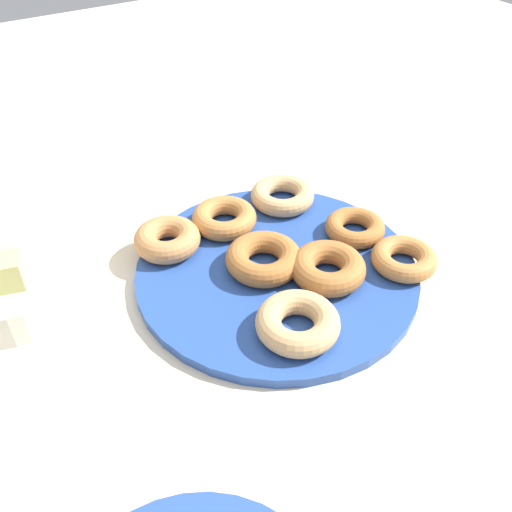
{
  "coord_description": "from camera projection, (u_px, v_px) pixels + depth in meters",
  "views": [
    {
      "loc": [
        -0.42,
        0.29,
        0.46
      ],
      "look_at": [
        0.0,
        0.03,
        0.04
      ],
      "focal_mm": 38.93,
      "sensor_mm": 36.0,
      "label": 1
    }
  ],
  "objects": [
    {
      "name": "donut_5",
      "position": [
        224.0,
        218.0,
        0.74
      ],
      "size": [
        0.12,
        0.12,
        0.03
      ],
      "primitive_type": "torus",
      "rotation": [
        0.0,
        0.0,
        5.45
      ],
      "color": "#BC7A3D",
      "rests_on": "donut_plate"
    },
    {
      "name": "donut_3",
      "position": [
        298.0,
        323.0,
        0.59
      ],
      "size": [
        0.12,
        0.12,
        0.03
      ],
      "primitive_type": "torus",
      "rotation": [
        0.0,
        0.0,
        1.09
      ],
      "color": "tan",
      "rests_on": "donut_plate"
    },
    {
      "name": "donut_4",
      "position": [
        264.0,
        258.0,
        0.67
      ],
      "size": [
        0.13,
        0.13,
        0.03
      ],
      "primitive_type": "torus",
      "rotation": [
        0.0,
        0.0,
        5.75
      ],
      "color": "#AD6B33",
      "rests_on": "donut_plate"
    },
    {
      "name": "donut_plate",
      "position": [
        277.0,
        270.0,
        0.69
      ],
      "size": [
        0.35,
        0.35,
        0.01
      ],
      "primitive_type": "cylinder",
      "color": "#284C9E",
      "rests_on": "ground_plane"
    },
    {
      "name": "fruit_bowl",
      "position": [
        9.0,
        283.0,
        0.65
      ],
      "size": [
        0.17,
        0.17,
        0.04
      ],
      "primitive_type": "cylinder",
      "color": "silver",
      "rests_on": "ground_plane"
    },
    {
      "name": "melon_chunk_left",
      "position": [
        5.0,
        272.0,
        0.6
      ],
      "size": [
        0.04,
        0.04,
        0.04
      ],
      "primitive_type": "cube",
      "rotation": [
        0.0,
        0.0,
        -0.26
      ],
      "color": "#DBD67A",
      "rests_on": "fruit_bowl"
    },
    {
      "name": "donut_2",
      "position": [
        167.0,
        239.0,
        0.7
      ],
      "size": [
        0.1,
        0.1,
        0.03
      ],
      "primitive_type": "torus",
      "rotation": [
        0.0,
        0.0,
        0.19
      ],
      "color": "#C6844C",
      "rests_on": "donut_plate"
    },
    {
      "name": "donut_6",
      "position": [
        282.0,
        195.0,
        0.78
      ],
      "size": [
        0.12,
        0.12,
        0.03
      ],
      "primitive_type": "torus",
      "rotation": [
        0.0,
        0.0,
        1.0
      ],
      "color": "tan",
      "rests_on": "donut_plate"
    },
    {
      "name": "donut_0",
      "position": [
        328.0,
        268.0,
        0.66
      ],
      "size": [
        0.13,
        0.13,
        0.03
      ],
      "primitive_type": "torus",
      "rotation": [
        0.0,
        0.0,
        5.46
      ],
      "color": "#AD6B33",
      "rests_on": "donut_plate"
    },
    {
      "name": "donut_7",
      "position": [
        404.0,
        259.0,
        0.68
      ],
      "size": [
        0.11,
        0.11,
        0.02
      ],
      "primitive_type": "torus",
      "rotation": [
        0.0,
        0.0,
        3.68
      ],
      "color": "#BC7A3D",
      "rests_on": "donut_plate"
    },
    {
      "name": "donut_1",
      "position": [
        357.0,
        229.0,
        0.72
      ],
      "size": [
        0.08,
        0.08,
        0.02
      ],
      "primitive_type": "torus",
      "rotation": [
        0.0,
        0.0,
        3.17
      ],
      "color": "#AD6B33",
      "rests_on": "donut_plate"
    },
    {
      "name": "ground_plane",
      "position": [
        276.0,
        274.0,
        0.69
      ],
      "size": [
        2.4,
        2.4,
        0.0
      ],
      "primitive_type": "plane",
      "color": "beige"
    }
  ]
}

